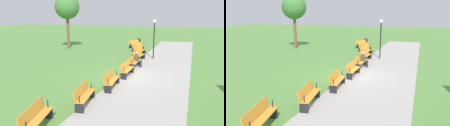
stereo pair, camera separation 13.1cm
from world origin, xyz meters
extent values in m
plane|color=#54843D|center=(0.00, 0.00, 0.00)|extent=(120.00, 120.00, 0.00)
cube|color=#A39E99|center=(0.00, 1.71, 0.00)|extent=(40.87, 4.42, 0.01)
cube|color=orange|center=(-12.73, -2.75, 0.45)|extent=(1.90, 1.18, 0.04)
cube|color=orange|center=(-12.81, -2.93, 0.69)|extent=(1.76, 0.87, 0.40)
cube|color=black|center=(-13.54, -2.39, 0.21)|extent=(0.21, 0.37, 0.43)
cylinder|color=black|center=(-13.53, -2.37, 0.61)|extent=(0.06, 0.06, 0.30)
cube|color=black|center=(-11.93, -3.11, 0.21)|extent=(0.21, 0.37, 0.43)
cylinder|color=black|center=(-11.92, -3.10, 0.61)|extent=(0.06, 0.06, 0.30)
cube|color=orange|center=(-10.30, -1.77, 0.45)|extent=(1.93, 1.04, 0.04)
cube|color=orange|center=(-10.36, -1.96, 0.69)|extent=(1.81, 0.73, 0.40)
cube|color=black|center=(-11.13, -1.47, 0.21)|extent=(0.18, 0.37, 0.43)
cylinder|color=black|center=(-11.12, -1.46, 0.61)|extent=(0.06, 0.06, 0.30)
cube|color=black|center=(-9.47, -2.06, 0.21)|extent=(0.18, 0.37, 0.43)
cylinder|color=black|center=(-9.46, -2.05, 0.61)|extent=(0.06, 0.06, 0.30)
cube|color=orange|center=(-7.79, -1.00, 0.45)|extent=(1.94, 0.90, 0.04)
cube|color=orange|center=(-7.84, -1.19, 0.69)|extent=(1.85, 0.58, 0.40)
cube|color=black|center=(-8.64, -0.78, 0.21)|extent=(0.15, 0.38, 0.43)
cylinder|color=black|center=(-8.64, -0.76, 0.61)|extent=(0.05, 0.05, 0.30)
cube|color=black|center=(-6.93, -1.22, 0.21)|extent=(0.15, 0.38, 0.43)
cylinder|color=black|center=(-6.93, -1.20, 0.61)|extent=(0.05, 0.05, 0.30)
cube|color=orange|center=(-5.22, -0.45, 0.45)|extent=(1.93, 0.75, 0.04)
cube|color=orange|center=(-5.26, -0.64, 0.69)|extent=(1.88, 0.42, 0.40)
cube|color=black|center=(-6.09, -0.30, 0.21)|extent=(0.12, 0.38, 0.43)
cylinder|color=black|center=(-6.09, -0.28, 0.61)|extent=(0.05, 0.05, 0.30)
cube|color=black|center=(-4.35, -0.60, 0.21)|extent=(0.12, 0.38, 0.43)
cylinder|color=black|center=(-4.35, -0.58, 0.61)|extent=(0.05, 0.05, 0.30)
cube|color=orange|center=(-2.62, -0.11, 0.45)|extent=(1.92, 0.60, 0.04)
cube|color=orange|center=(-2.64, -0.31, 0.69)|extent=(1.89, 0.26, 0.40)
cube|color=black|center=(-3.50, -0.04, 0.21)|extent=(0.09, 0.38, 0.43)
cylinder|color=black|center=(-3.50, -0.02, 0.61)|extent=(0.05, 0.05, 0.30)
cube|color=black|center=(-1.74, -0.19, 0.21)|extent=(0.09, 0.38, 0.43)
cylinder|color=black|center=(-1.74, -0.17, 0.61)|extent=(0.05, 0.05, 0.30)
cube|color=orange|center=(0.00, 0.00, 0.45)|extent=(1.89, 0.44, 0.04)
cube|color=orange|center=(0.00, -0.20, 0.69)|extent=(1.89, 0.10, 0.40)
cube|color=black|center=(-0.88, 0.00, 0.21)|extent=(0.06, 0.37, 0.43)
cylinder|color=black|center=(-0.88, 0.02, 0.61)|extent=(0.04, 0.04, 0.30)
cube|color=black|center=(0.88, 0.00, 0.21)|extent=(0.06, 0.37, 0.43)
cylinder|color=black|center=(0.88, 0.02, 0.61)|extent=(0.04, 0.04, 0.30)
cube|color=orange|center=(2.62, -0.11, 0.45)|extent=(1.92, 0.60, 0.04)
cube|color=orange|center=(2.64, -0.31, 0.69)|extent=(1.89, 0.26, 0.40)
cube|color=black|center=(1.74, -0.19, 0.21)|extent=(0.09, 0.38, 0.43)
cylinder|color=black|center=(1.74, -0.17, 0.61)|extent=(0.05, 0.05, 0.30)
cube|color=black|center=(3.50, -0.04, 0.21)|extent=(0.09, 0.38, 0.43)
cylinder|color=black|center=(3.50, -0.02, 0.61)|extent=(0.05, 0.05, 0.30)
cube|color=orange|center=(5.22, -0.45, 0.45)|extent=(1.93, 0.75, 0.04)
cube|color=orange|center=(5.26, -0.64, 0.69)|extent=(1.88, 0.42, 0.40)
cube|color=black|center=(4.35, -0.60, 0.21)|extent=(0.12, 0.38, 0.43)
cylinder|color=black|center=(4.35, -0.58, 0.61)|extent=(0.05, 0.05, 0.30)
cube|color=black|center=(6.09, -0.30, 0.21)|extent=(0.12, 0.38, 0.43)
cylinder|color=black|center=(6.09, -0.28, 0.61)|extent=(0.05, 0.05, 0.30)
cube|color=orange|center=(7.79, -1.00, 0.45)|extent=(1.94, 0.90, 0.04)
cube|color=orange|center=(7.84, -1.19, 0.69)|extent=(1.85, 0.58, 0.40)
cube|color=black|center=(6.93, -1.22, 0.21)|extent=(0.15, 0.38, 0.43)
cylinder|color=black|center=(6.93, -1.20, 0.61)|extent=(0.05, 0.05, 0.30)
cylinder|color=black|center=(8.64, -0.76, 0.61)|extent=(0.05, 0.05, 0.30)
cube|color=#4C4238|center=(-2.81, -0.12, 0.70)|extent=(0.34, 0.23, 0.50)
sphere|color=tan|center=(-2.80, -0.10, 1.09)|extent=(0.22, 0.22, 0.22)
cylinder|color=#23232D|center=(-2.88, 0.07, 0.43)|extent=(0.16, 0.37, 0.13)
cylinder|color=#23232D|center=(-2.86, 0.25, 0.21)|extent=(0.12, 0.12, 0.43)
cylinder|color=#23232D|center=(-2.70, 0.06, 0.43)|extent=(0.16, 0.37, 0.13)
cylinder|color=#23232D|center=(-2.69, 0.24, 0.21)|extent=(0.12, 0.12, 0.43)
cylinder|color=brown|center=(-9.25, -10.09, 1.97)|extent=(0.33, 0.33, 3.94)
sphere|color=#3D7533|center=(-9.25, -10.09, 4.86)|extent=(2.84, 2.84, 2.84)
cylinder|color=black|center=(-6.51, 0.56, 1.63)|extent=(0.10, 0.10, 3.27)
sphere|color=white|center=(-6.51, 0.56, 3.41)|extent=(0.32, 0.32, 0.32)
cylinder|color=black|center=(-14.73, -2.77, 0.44)|extent=(0.43, 0.43, 0.89)
camera|label=1|loc=(13.54, 3.90, 4.00)|focal=35.19mm
camera|label=2|loc=(13.49, 4.03, 4.00)|focal=35.19mm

